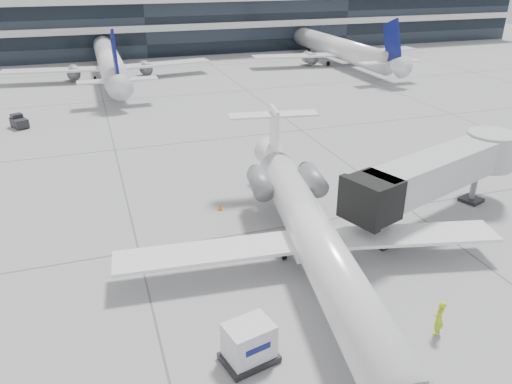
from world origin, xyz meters
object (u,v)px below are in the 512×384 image
object	(u,v)px
ramp_worker	(439,318)
cargo_uld	(249,344)
regional_jet	(313,234)
jet_bridge	(445,169)

from	to	relation	value
ramp_worker	cargo_uld	distance (m)	9.51
regional_jet	ramp_worker	distance (m)	8.42
ramp_worker	cargo_uld	bearing A→B (deg)	-36.71
regional_jet	ramp_worker	size ratio (longest dim) A/B	14.76
ramp_worker	cargo_uld	world-z (taller)	cargo_uld
cargo_uld	jet_bridge	bearing A→B (deg)	15.13
jet_bridge	cargo_uld	world-z (taller)	jet_bridge
jet_bridge	cargo_uld	distance (m)	19.82
jet_bridge	cargo_uld	size ratio (longest dim) A/B	5.73
jet_bridge	ramp_worker	size ratio (longest dim) A/B	8.16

